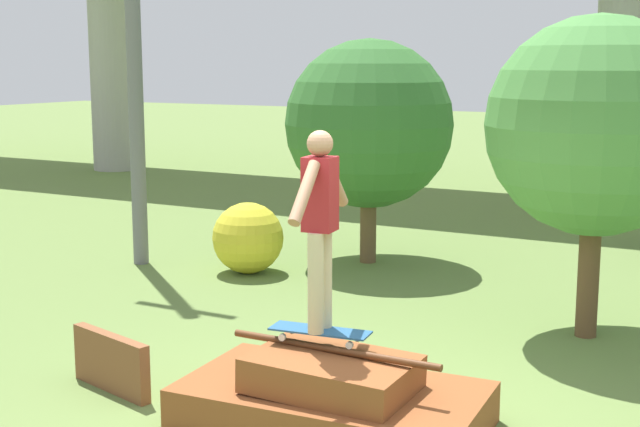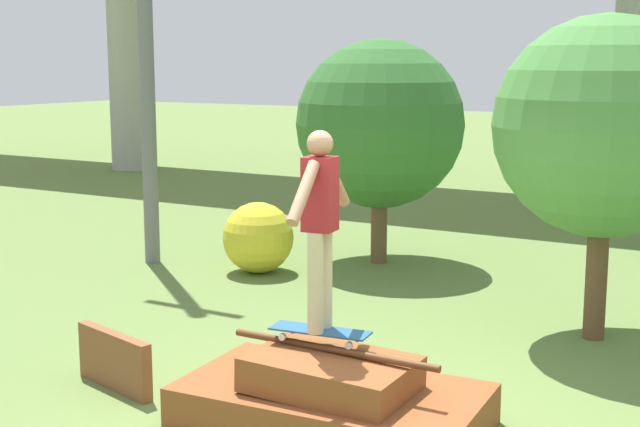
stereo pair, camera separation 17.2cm
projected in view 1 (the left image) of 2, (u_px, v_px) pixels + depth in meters
ground_plane at (333, 425)px, 6.64m from camera, size 80.00×80.00×0.00m
scrap_pile at (333, 399)px, 6.58m from camera, size 2.30×1.37×0.62m
scrap_plank_loose at (111, 363)px, 7.30m from camera, size 0.94×0.33×0.48m
skateboard at (320, 331)px, 6.64m from camera, size 0.78×0.32×0.09m
skater at (320, 218)px, 6.49m from camera, size 0.24×1.04×1.49m
tree_behind_right at (596, 127)px, 8.45m from camera, size 2.11×2.11×3.13m
tree_mid_back at (369, 124)px, 11.71m from camera, size 2.22×2.22×2.97m
bush_yellow_flowering at (248, 238)px, 11.33m from camera, size 0.91×0.91×0.91m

